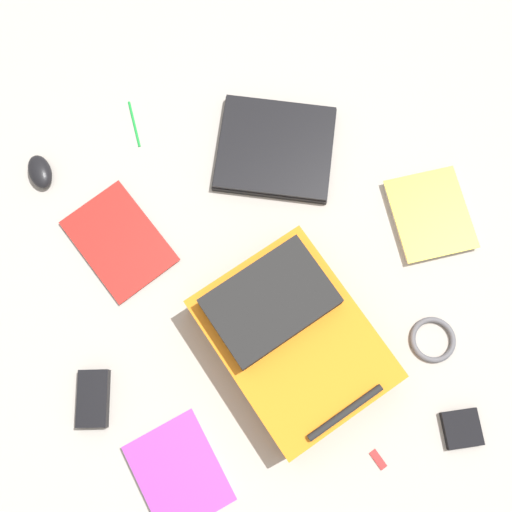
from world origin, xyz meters
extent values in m
plane|color=gray|center=(0.00, 0.00, 0.00)|extent=(3.68, 3.68, 0.00)
cube|color=orange|center=(0.00, 0.19, 0.06)|extent=(0.44, 0.51, 0.12)
cube|color=black|center=(0.03, 0.10, 0.15)|extent=(0.32, 0.25, 0.05)
cylinder|color=black|center=(-0.05, 0.39, 0.13)|extent=(0.20, 0.07, 0.02)
cube|color=black|center=(-0.14, -0.31, 0.01)|extent=(0.40, 0.39, 0.02)
cube|color=black|center=(-0.14, -0.31, 0.03)|extent=(0.39, 0.38, 0.01)
cube|color=silver|center=(0.36, 0.39, 0.01)|extent=(0.22, 0.25, 0.02)
cube|color=purple|center=(0.36, 0.39, 0.02)|extent=(0.22, 0.26, 0.00)
cube|color=silver|center=(0.33, -0.21, 0.00)|extent=(0.26, 0.32, 0.01)
cube|color=red|center=(0.33, -0.21, 0.01)|extent=(0.27, 0.33, 0.00)
cube|color=silver|center=(-0.46, 0.00, 0.01)|extent=(0.21, 0.25, 0.02)
cube|color=yellow|center=(-0.46, 0.00, 0.02)|extent=(0.22, 0.25, 0.00)
ellipsoid|color=black|center=(0.48, -0.46, 0.02)|extent=(0.06, 0.10, 0.04)
torus|color=#4C4C51|center=(-0.34, 0.31, 0.01)|extent=(0.12, 0.12, 0.01)
cube|color=black|center=(0.50, 0.16, 0.02)|extent=(0.11, 0.15, 0.03)
cylinder|color=#198C33|center=(0.20, -0.52, 0.00)|extent=(0.02, 0.14, 0.01)
cube|color=black|center=(-0.32, 0.53, 0.01)|extent=(0.10, 0.10, 0.02)
cube|color=#B21919|center=(-0.10, 0.52, 0.00)|extent=(0.03, 0.05, 0.01)
camera|label=1|loc=(0.14, 0.32, 1.52)|focal=42.04mm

